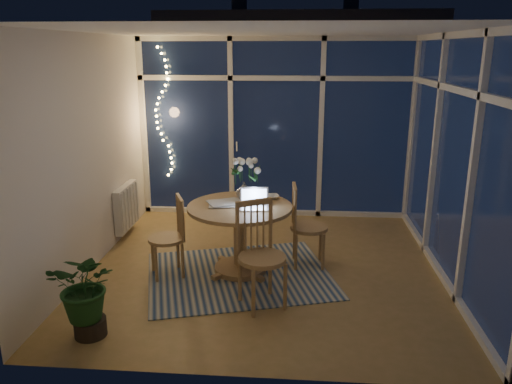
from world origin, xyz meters
TOP-DOWN VIEW (x-y plane):
  - floor at (0.00, 0.00)m, footprint 4.00×4.00m
  - ceiling at (0.00, 0.00)m, footprint 4.00×4.00m
  - wall_back at (0.00, 2.00)m, footprint 4.00×0.04m
  - wall_front at (0.00, -2.00)m, footprint 4.00×0.04m
  - wall_left at (-2.00, 0.00)m, footprint 0.04×4.00m
  - wall_right at (2.00, 0.00)m, footprint 0.04×4.00m
  - window_wall_back at (0.00, 1.96)m, footprint 4.00×0.10m
  - window_wall_right at (1.96, 0.00)m, footprint 0.10×4.00m
  - radiator at (-1.94, 0.90)m, footprint 0.10×0.70m
  - fairy_lights at (-1.65, 1.88)m, footprint 0.24×0.10m
  - garden_patio at (0.50, 5.00)m, footprint 12.00×6.00m
  - garden_fence at (0.00, 5.50)m, footprint 11.00×0.08m
  - neighbour_roof at (0.30, 8.50)m, footprint 7.00×3.00m
  - garden_shrubs at (-0.80, 3.40)m, footprint 0.90×0.90m
  - rug at (-0.30, -0.22)m, footprint 2.34×2.07m
  - dining_table at (-0.30, -0.12)m, footprint 1.42×1.42m
  - chair_left at (-1.09, -0.28)m, footprint 0.55×0.55m
  - chair_right at (0.47, 0.12)m, footprint 0.48×0.48m
  - chair_front at (-0.00, -0.88)m, footprint 0.66×0.66m
  - laptop at (-0.13, -0.22)m, footprint 0.33×0.29m
  - flower_vase at (-0.28, 0.14)m, footprint 0.25×0.25m
  - bowl at (0.03, 0.17)m, footprint 0.19×0.19m
  - newspapers at (-0.44, -0.09)m, footprint 0.42×0.38m
  - phone at (-0.17, -0.13)m, footprint 0.13×0.08m
  - potted_plant at (-1.47, -1.53)m, footprint 0.55×0.48m

SIDE VIEW (x-z plane):
  - garden_patio at x=0.50m, z-range -0.11..-0.01m
  - floor at x=0.00m, z-range 0.00..0.00m
  - rug at x=-0.30m, z-range 0.00..0.01m
  - potted_plant at x=-1.47m, z-range 0.00..0.76m
  - dining_table at x=-0.30m, z-range 0.00..0.78m
  - radiator at x=-1.94m, z-range 0.11..0.69m
  - garden_shrubs at x=-0.80m, z-range 0.00..0.90m
  - chair_left at x=-1.09m, z-range 0.00..0.91m
  - chair_right at x=0.47m, z-range 0.00..0.97m
  - chair_front at x=0.00m, z-range 0.00..1.05m
  - phone at x=-0.17m, z-range 0.78..0.79m
  - newspapers at x=-0.44m, z-range 0.78..0.81m
  - bowl at x=0.03m, z-range 0.78..0.82m
  - flower_vase at x=-0.28m, z-range 0.78..0.99m
  - laptop at x=-0.13m, z-range 0.78..1.01m
  - garden_fence at x=0.00m, z-range 0.00..1.80m
  - wall_back at x=0.00m, z-range 0.00..2.60m
  - wall_front at x=0.00m, z-range 0.00..2.60m
  - wall_left at x=-2.00m, z-range 0.00..2.60m
  - wall_right at x=2.00m, z-range 0.00..2.60m
  - window_wall_back at x=0.00m, z-range 0.00..2.60m
  - window_wall_right at x=1.96m, z-range 0.00..2.60m
  - fairy_lights at x=-1.65m, z-range 0.60..2.45m
  - neighbour_roof at x=0.30m, z-range 1.10..3.30m
  - ceiling at x=0.00m, z-range 2.60..2.60m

